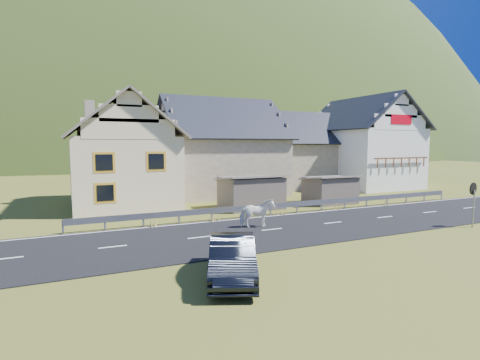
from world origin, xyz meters
name	(u,v)px	position (x,y,z in m)	size (l,w,h in m)	color
ground	(333,223)	(0.00, 0.00, 0.00)	(160.00, 160.00, 0.00)	#4B4F17
road	(333,223)	(0.00, 0.00, 0.02)	(60.00, 7.00, 0.04)	black
lane_markings	(333,223)	(0.00, 0.00, 0.04)	(60.00, 6.60, 0.01)	silver
guardrail	(297,204)	(0.00, 3.68, 0.56)	(28.10, 0.09, 0.75)	#93969B
shed_left	(251,193)	(-2.00, 6.50, 1.10)	(4.30, 3.30, 2.40)	#685B50
shed_right	(330,190)	(4.50, 6.00, 1.00)	(3.80, 2.90, 2.20)	#685B50
house_cream	(121,146)	(-10.00, 12.00, 4.36)	(7.80, 9.80, 8.30)	beige
house_stone_a	(219,143)	(-1.00, 15.00, 4.63)	(10.80, 9.80, 8.90)	tan
house_stone_b	(299,147)	(9.00, 17.00, 4.24)	(9.80, 8.80, 8.10)	tan
house_white	(363,139)	(15.00, 14.00, 5.06)	(8.80, 10.80, 9.70)	white
mountain	(110,193)	(5.00, 180.00, -20.00)	(440.00, 280.00, 260.00)	#20340F
horse	(257,213)	(-4.49, 0.79, 0.81)	(1.83, 0.83, 1.55)	white
car	(232,258)	(-8.74, -5.62, 0.71)	(1.50, 4.30, 1.42)	black
traffic_mirror	(473,194)	(6.27, -3.93, 1.80)	(0.68, 0.22, 2.46)	#93969B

